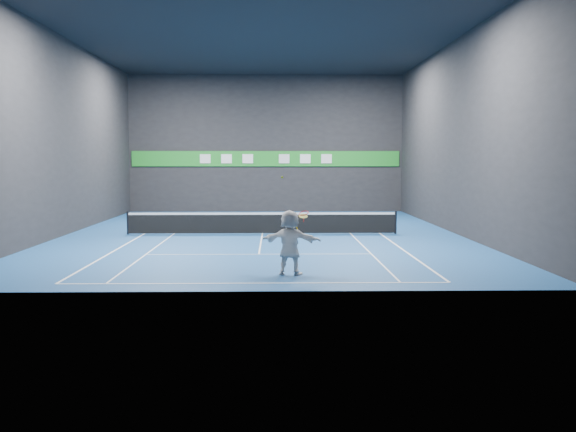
{
  "coord_description": "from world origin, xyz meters",
  "views": [
    {
      "loc": [
        0.59,
        -29.54,
        3.44
      ],
      "look_at": [
        1.04,
        -7.54,
        1.5
      ],
      "focal_mm": 40.0,
      "sensor_mm": 36.0,
      "label": 1
    }
  ],
  "objects_px": {
    "tennis_ball": "(282,177)",
    "tennis_net": "(262,222)",
    "tennis_racket": "(303,216)",
    "player": "(290,242)"
  },
  "relations": [
    {
      "from": "tennis_ball",
      "to": "tennis_racket",
      "type": "height_order",
      "value": "tennis_ball"
    },
    {
      "from": "tennis_ball",
      "to": "tennis_net",
      "type": "height_order",
      "value": "tennis_ball"
    },
    {
      "from": "player",
      "to": "tennis_ball",
      "type": "relative_size",
      "value": 29.2
    },
    {
      "from": "player",
      "to": "tennis_ball",
      "type": "height_order",
      "value": "tennis_ball"
    },
    {
      "from": "player",
      "to": "tennis_racket",
      "type": "height_order",
      "value": "player"
    },
    {
      "from": "player",
      "to": "tennis_net",
      "type": "height_order",
      "value": "player"
    },
    {
      "from": "tennis_ball",
      "to": "tennis_net",
      "type": "xyz_separation_m",
      "value": [
        -0.81,
        10.5,
        -2.38
      ]
    },
    {
      "from": "tennis_ball",
      "to": "tennis_racket",
      "type": "relative_size",
      "value": 0.09
    },
    {
      "from": "tennis_ball",
      "to": "tennis_racket",
      "type": "bearing_deg",
      "value": -1.94
    },
    {
      "from": "tennis_net",
      "to": "tennis_racket",
      "type": "height_order",
      "value": "tennis_racket"
    }
  ]
}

